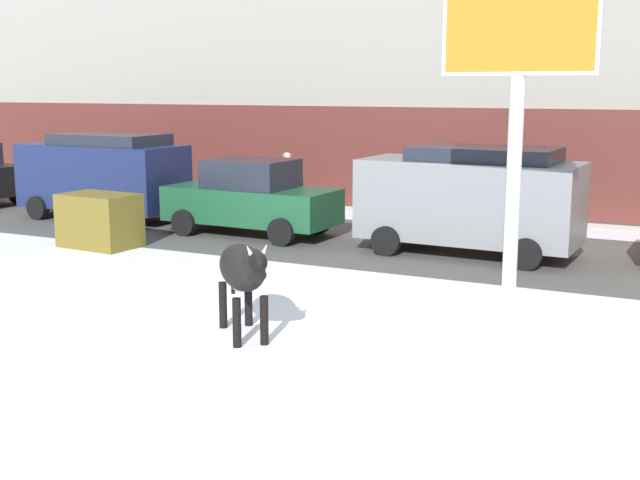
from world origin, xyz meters
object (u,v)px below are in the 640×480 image
pedestrian_far_left (286,182)px  dumpster (100,220)px  car_darkgreen_sedan (251,198)px  car_grey_van (470,197)px  pedestrian_by_cars (288,182)px  cow_black (243,270)px  billboard (520,38)px  car_navy_van (103,173)px

pedestrian_far_left → dumpster: 6.37m
car_darkgreen_sedan → car_grey_van: bearing=0.0°
car_darkgreen_sedan → dumpster: 3.63m
pedestrian_by_cars → dumpster: 6.38m
cow_black → pedestrian_by_cars: bearing=115.1°
billboard → dumpster: 10.16m
dumpster → billboard: bearing=-5.0°
pedestrian_by_cars → pedestrian_far_left: size_ratio=1.00×
car_darkgreen_sedan → pedestrian_by_cars: car_darkgreen_sedan is taller
billboard → car_navy_van: billboard is taller
cow_black → car_navy_van: 11.73m
car_navy_van → dumpster: (2.55, -3.14, -0.64)m
car_grey_van → billboard: bearing=-64.7°
billboard → pedestrian_by_cars: 11.15m
pedestrian_far_left → car_darkgreen_sedan: bearing=-75.6°
billboard → car_grey_van: size_ratio=1.19×
car_navy_van → pedestrian_far_left: car_navy_van is taller
car_grey_van → pedestrian_far_left: 7.17m
cow_black → car_grey_van: bearing=79.9°
cow_black → billboard: 5.72m
pedestrian_by_cars → car_navy_van: bearing=-142.6°
car_navy_van → pedestrian_far_left: 5.03m
billboard → car_navy_van: 12.97m
billboard → dumpster: (-9.42, 0.82, -3.71)m
billboard → car_darkgreen_sedan: size_ratio=1.31×
car_grey_van → car_navy_van: bearing=178.1°
cow_black → pedestrian_far_left: 11.73m
car_navy_van → pedestrian_by_cars: size_ratio=2.70×
pedestrian_by_cars → car_grey_van: bearing=-28.6°
cow_black → pedestrian_by_cars: 11.71m
cow_black → car_navy_van: (-8.98, 7.54, 0.25)m
pedestrian_by_cars → cow_black: bearing=-64.9°
pedestrian_far_left → dumpster: pedestrian_far_left is taller
cow_black → billboard: billboard is taller
car_navy_van → billboard: bearing=-18.3°
billboard → pedestrian_far_left: size_ratio=3.21×
car_navy_van → car_grey_van: (10.26, -0.34, 0.00)m
billboard → car_grey_van: billboard is taller
billboard → dumpster: bearing=175.0°
cow_black → car_darkgreen_sedan: (-4.14, 7.19, -0.09)m
cow_black → billboard: size_ratio=0.30×
cow_black → car_navy_van: car_navy_van is taller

